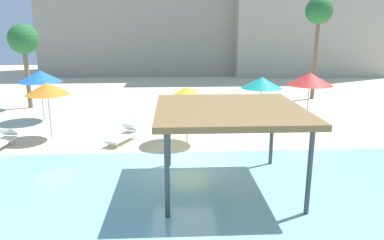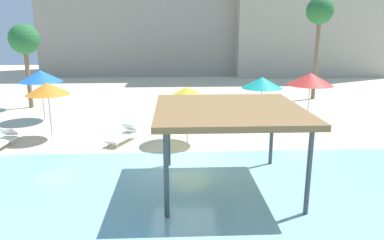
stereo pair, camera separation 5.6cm
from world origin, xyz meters
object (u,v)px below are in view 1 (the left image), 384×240
lounge_chair_1 (258,111)px  beach_umbrella_orange_0 (47,89)px  lounge_chair_0 (124,135)px  beach_umbrella_red_2 (310,79)px  beach_umbrella_teal_1 (262,83)px  beach_umbrella_blue_3 (40,76)px  lounge_chair_2 (2,141)px  palm_tree_1 (319,14)px  beach_umbrella_yellow_4 (187,94)px  shade_pavilion (229,112)px  palm_tree_0 (23,41)px

lounge_chair_1 → beach_umbrella_orange_0: bearing=-100.8°
lounge_chair_0 → beach_umbrella_red_2: bearing=133.7°
beach_umbrella_teal_1 → beach_umbrella_blue_3: beach_umbrella_blue_3 is taller
beach_umbrella_blue_3 → lounge_chair_2: (-0.15, -4.90, -2.19)m
beach_umbrella_red_2 → lounge_chair_0: 10.56m
beach_umbrella_red_2 → lounge_chair_1: beach_umbrella_red_2 is taller
lounge_chair_0 → palm_tree_1: palm_tree_1 is taller
beach_umbrella_red_2 → beach_umbrella_yellow_4: (-6.89, -3.60, -0.13)m
shade_pavilion → lounge_chair_1: size_ratio=2.37×
beach_umbrella_teal_1 → palm_tree_1: size_ratio=0.35×
lounge_chair_2 → palm_tree_0: bearing=-161.2°
lounge_chair_0 → palm_tree_0: (-7.16, 7.86, 4.01)m
shade_pavilion → beach_umbrella_blue_3: size_ratio=1.61×
beach_umbrella_yellow_4 → palm_tree_0: bearing=141.1°
beach_umbrella_red_2 → lounge_chair_2: size_ratio=1.41×
lounge_chair_1 → lounge_chair_2: same height
beach_umbrella_blue_3 → beach_umbrella_yellow_4: beach_umbrella_blue_3 is taller
beach_umbrella_yellow_4 → palm_tree_0: size_ratio=0.48×
lounge_chair_0 → palm_tree_0: 11.36m
palm_tree_1 → beach_umbrella_red_2: bearing=-113.0°
lounge_chair_0 → palm_tree_1: size_ratio=0.27×
shade_pavilion → lounge_chair_1: (3.28, 9.81, -2.21)m
lounge_chair_0 → lounge_chair_1: bearing=147.6°
beach_umbrella_yellow_4 → palm_tree_0: (-10.07, 8.12, 2.06)m
beach_umbrella_orange_0 → lounge_chair_0: 4.14m
beach_umbrella_blue_3 → palm_tree_1: bearing=17.6°
beach_umbrella_yellow_4 → lounge_chair_0: (-2.91, 0.26, -1.94)m
palm_tree_0 → beach_umbrella_blue_3: bearing=-59.6°
beach_umbrella_teal_1 → lounge_chair_2: size_ratio=1.31×
beach_umbrella_teal_1 → lounge_chair_1: 2.46m
shade_pavilion → beach_umbrella_teal_1: 8.82m
shade_pavilion → beach_umbrella_blue_3: (-9.15, 9.42, -0.02)m
beach_umbrella_red_2 → lounge_chair_2: 15.67m
beach_umbrella_teal_1 → beach_umbrella_yellow_4: beach_umbrella_yellow_4 is taller
lounge_chair_2 → palm_tree_1: (17.84, 10.51, 5.78)m
beach_umbrella_yellow_4 → palm_tree_0: 13.10m
shade_pavilion → palm_tree_1: (8.54, 15.03, 3.56)m
lounge_chair_1 → lounge_chair_2: bearing=-98.0°
beach_umbrella_red_2 → palm_tree_0: 17.66m
lounge_chair_0 → lounge_chair_1: (7.35, 4.72, 0.00)m
beach_umbrella_red_2 → lounge_chair_0: size_ratio=1.39×
beach_umbrella_red_2 → palm_tree_0: (-16.96, 4.53, 1.94)m
beach_umbrella_orange_0 → beach_umbrella_blue_3: bearing=113.7°
beach_umbrella_blue_3 → lounge_chair_1: 12.63m
shade_pavilion → beach_umbrella_yellow_4: shade_pavilion is taller
lounge_chair_0 → beach_umbrella_yellow_4: bearing=109.8°
beach_umbrella_teal_1 → palm_tree_1: palm_tree_1 is taller
beach_umbrella_teal_1 → beach_umbrella_blue_3: 12.23m
shade_pavilion → beach_umbrella_red_2: size_ratio=1.67×
beach_umbrella_yellow_4 → lounge_chair_2: size_ratio=1.33×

